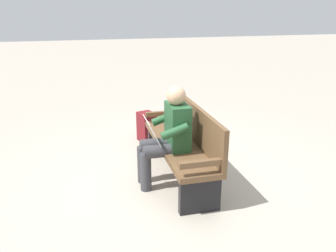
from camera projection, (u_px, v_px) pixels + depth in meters
ground_plane at (178, 176)px, 4.26m from camera, size 40.00×40.00×0.00m
bench_near at (184, 142)px, 4.13m from camera, size 1.81×0.53×0.90m
person_seated at (168, 134)px, 3.91m from camera, size 0.58×0.58×1.18m
backpack at (147, 127)px, 5.32m from camera, size 0.34×0.32×0.46m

